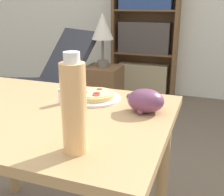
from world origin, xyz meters
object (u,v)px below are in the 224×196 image
object	(u,v)px
side_table	(103,93)
table_lamp	(103,29)
pizza_on_plate	(95,96)
drink_bottle	(74,107)
grape_bunch	(145,101)
lounge_chair_near	(55,90)
bookshelf	(145,36)
salt_shaker	(62,96)

from	to	relation	value
side_table	table_lamp	bearing A→B (deg)	0.00
pizza_on_plate	drink_bottle	size ratio (longest dim) A/B	0.79
drink_bottle	side_table	size ratio (longest dim) A/B	0.53
drink_bottle	table_lamp	bearing A→B (deg)	109.24
drink_bottle	table_lamp	distance (m)	1.97
grape_bunch	table_lamp	bearing A→B (deg)	117.34
pizza_on_plate	grape_bunch	distance (m)	0.26
lounge_chair_near	bookshelf	xyz separation A→B (m)	(0.68, 1.03, 0.47)
grape_bunch	pizza_on_plate	bearing A→B (deg)	163.45
pizza_on_plate	salt_shaker	size ratio (longest dim) A/B	3.45
lounge_chair_near	bookshelf	world-z (taller)	bookshelf
bookshelf	drink_bottle	bearing A→B (deg)	-80.63
drink_bottle	side_table	distance (m)	2.06
salt_shaker	lounge_chair_near	size ratio (longest dim) A/B	0.07
salt_shaker	table_lamp	bearing A→B (deg)	105.19
lounge_chair_near	bookshelf	bearing A→B (deg)	86.70
side_table	table_lamp	distance (m)	0.64
lounge_chair_near	side_table	xyz separation A→B (m)	(0.49, 0.10, -0.01)
bookshelf	salt_shaker	bearing A→B (deg)	-84.80
lounge_chair_near	table_lamp	world-z (taller)	table_lamp
pizza_on_plate	bookshelf	world-z (taller)	bookshelf
grape_bunch	salt_shaker	distance (m)	0.36
lounge_chair_near	bookshelf	size ratio (longest dim) A/B	0.60
salt_shaker	side_table	xyz separation A→B (m)	(-0.41, 1.52, -0.49)
grape_bunch	lounge_chair_near	size ratio (longest dim) A/B	0.16
drink_bottle	bookshelf	distance (m)	2.84
pizza_on_plate	grape_bunch	xyz separation A→B (m)	(0.25, -0.07, 0.03)
table_lamp	lounge_chair_near	bearing A→B (deg)	-168.73
pizza_on_plate	lounge_chair_near	xyz separation A→B (m)	(-1.02, 1.32, -0.46)
lounge_chair_near	side_table	size ratio (longest dim) A/B	1.73
pizza_on_plate	lounge_chair_near	distance (m)	1.72
salt_shaker	table_lamp	size ratio (longest dim) A/B	0.13
grape_bunch	side_table	size ratio (longest dim) A/B	0.28
side_table	bookshelf	bearing A→B (deg)	78.53
pizza_on_plate	lounge_chair_near	world-z (taller)	lounge_chair_near
side_table	grape_bunch	bearing A→B (deg)	-62.66
lounge_chair_near	salt_shaker	bearing A→B (deg)	-27.15
salt_shaker	side_table	bearing A→B (deg)	105.19
grape_bunch	bookshelf	size ratio (longest dim) A/B	0.10
pizza_on_plate	salt_shaker	xyz separation A→B (m)	(-0.11, -0.10, 0.02)
grape_bunch	side_table	world-z (taller)	grape_bunch
salt_shaker	side_table	world-z (taller)	salt_shaker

